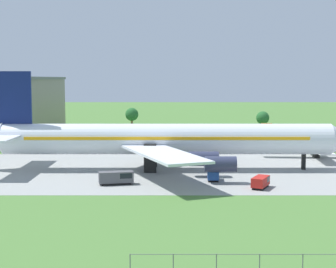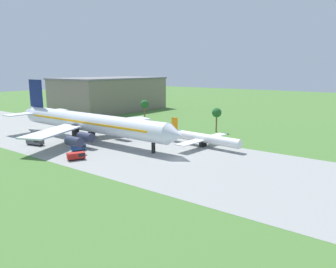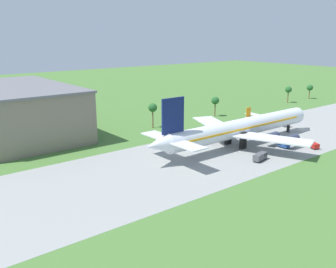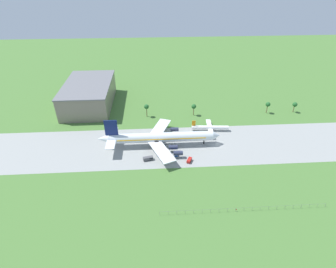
{
  "view_description": "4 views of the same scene",
  "coord_description": "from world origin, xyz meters",
  "px_view_note": "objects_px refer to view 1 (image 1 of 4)",
  "views": [
    {
      "loc": [
        -36.48,
        -101.02,
        18.22
      ],
      "look_at": [
        -36.7,
        1.13,
        7.2
      ],
      "focal_mm": 55.0,
      "sensor_mm": 36.0,
      "label": 1
    },
    {
      "loc": [
        48.91,
        -68.65,
        23.62
      ],
      "look_at": [
        -3.97,
        1.13,
        6.2
      ],
      "focal_mm": 35.0,
      "sensor_mm": 36.0,
      "label": 2
    },
    {
      "loc": [
        -134.52,
        -80.62,
        37.08
      ],
      "look_at": [
        -69.44,
        1.13,
        9.27
      ],
      "focal_mm": 40.0,
      "sensor_mm": 36.0,
      "label": 3
    },
    {
      "loc": [
        -41.27,
        -137.17,
        98.54
      ],
      "look_at": [
        -32.36,
        5.0,
        6.0
      ],
      "focal_mm": 28.0,
      "sensor_mm": 36.0,
      "label": 4
    }
  ],
  "objects_px": {
    "fuel_truck": "(262,182)",
    "regional_aircraft": "(317,147)",
    "jet_airliner": "(162,139)",
    "catering_van": "(214,175)",
    "baggage_tug": "(118,177)"
  },
  "relations": [
    {
      "from": "regional_aircraft",
      "to": "baggage_tug",
      "type": "distance_m",
      "value": 52.64
    },
    {
      "from": "baggage_tug",
      "to": "fuel_truck",
      "type": "height_order",
      "value": "baggage_tug"
    },
    {
      "from": "regional_aircraft",
      "to": "baggage_tug",
      "type": "xyz_separation_m",
      "value": [
        -42.98,
        -30.35,
        -1.38
      ]
    },
    {
      "from": "regional_aircraft",
      "to": "fuel_truck",
      "type": "xyz_separation_m",
      "value": [
        -18.68,
        -33.18,
        -1.56
      ]
    },
    {
      "from": "catering_van",
      "to": "fuel_truck",
      "type": "bearing_deg",
      "value": -41.09
    },
    {
      "from": "jet_airliner",
      "to": "catering_van",
      "type": "xyz_separation_m",
      "value": [
        9.61,
        -11.13,
        -5.13
      ]
    },
    {
      "from": "regional_aircraft",
      "to": "catering_van",
      "type": "relative_size",
      "value": 6.39
    },
    {
      "from": "baggage_tug",
      "to": "catering_van",
      "type": "bearing_deg",
      "value": 12.2
    },
    {
      "from": "regional_aircraft",
      "to": "fuel_truck",
      "type": "relative_size",
      "value": 5.19
    },
    {
      "from": "jet_airliner",
      "to": "catering_van",
      "type": "bearing_deg",
      "value": -49.2
    },
    {
      "from": "fuel_truck",
      "to": "catering_van",
      "type": "relative_size",
      "value": 1.23
    },
    {
      "from": "jet_airliner",
      "to": "fuel_truck",
      "type": "distance_m",
      "value": 25.02
    },
    {
      "from": "fuel_truck",
      "to": "catering_van",
      "type": "distance_m",
      "value": 9.85
    },
    {
      "from": "jet_airliner",
      "to": "catering_van",
      "type": "relative_size",
      "value": 19.33
    },
    {
      "from": "fuel_truck",
      "to": "regional_aircraft",
      "type": "bearing_deg",
      "value": 60.63
    }
  ]
}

